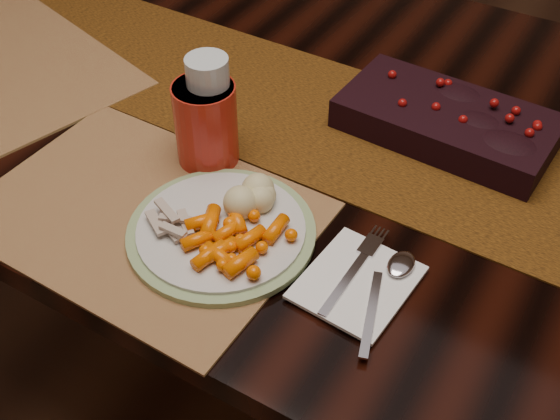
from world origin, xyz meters
The scene contains 14 objects.
floor centered at (0.00, 0.00, 0.00)m, with size 5.00×5.00×0.00m, color black.
dining_table centered at (0.00, 0.00, 0.38)m, with size 1.80×1.00×0.75m, color black.
table_runner centered at (-0.05, -0.01, 0.75)m, with size 1.53×0.32×0.00m, color #3E2008.
centerpiece centered at (0.14, 0.05, 0.79)m, with size 0.32×0.17×0.06m, color black, non-canonical shape.
placemat_main centered at (-0.15, -0.33, 0.75)m, with size 0.45×0.33×0.00m, color #7C5E47.
dinner_plate centered at (-0.03, -0.31, 0.76)m, with size 0.25×0.25×0.01m, color silver.
baby_carrots centered at (-0.01, -0.33, 0.78)m, with size 0.12×0.10×0.02m, color #F35F00, non-canonical shape.
mashed_potatoes centered at (-0.03, -0.26, 0.79)m, with size 0.08×0.07×0.04m, color #EBDA7B, non-canonical shape.
turkey_shreds centered at (-0.09, -0.35, 0.78)m, with size 0.07×0.06×0.02m, color tan, non-canonical shape.
napkin centered at (0.16, -0.30, 0.76)m, with size 0.12×0.14×0.00m, color white.
fork centered at (0.15, -0.29, 0.76)m, with size 0.02×0.15×0.00m, color silver, non-canonical shape.
spoon centered at (0.20, -0.31, 0.76)m, with size 0.03×0.16×0.00m, color silver, non-canonical shape.
red_cup centered at (-0.14, -0.19, 0.82)m, with size 0.09×0.09×0.12m, color #B12216.
wine_glass centered at (-0.14, -0.18, 0.83)m, with size 0.06×0.06×0.17m, color silver, non-canonical shape.
Camera 1 is at (0.37, -0.84, 1.41)m, focal length 45.00 mm.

